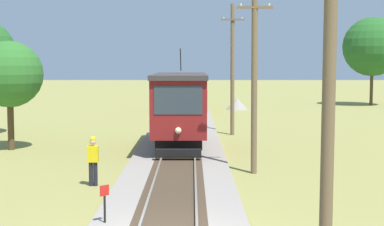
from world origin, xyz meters
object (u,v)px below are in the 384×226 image
freight_car (187,94)px  utility_pole_foreground (331,98)px  utility_pole_near_tram (256,77)px  trackside_signal_marker (107,204)px  track_worker (95,158)px  red_tram (182,106)px  tree_right_far (375,47)px  utility_pole_mid (235,68)px  tree_horizon (12,74)px  gravel_pile (239,104)px

freight_car → utility_pole_foreground: (3.05, -41.96, 2.20)m
freight_car → utility_pole_near_tram: utility_pole_near_tram is taller
trackside_signal_marker → track_worker: track_worker is taller
red_tram → trackside_signal_marker: 14.17m
tree_right_far → freight_car: bearing=-160.3°
utility_pole_near_tram → utility_pole_mid: utility_pole_mid is taller
red_tram → utility_pole_mid: utility_pole_mid is taller
red_tram → utility_pole_mid: (3.04, 6.27, 1.85)m
freight_car → tree_horizon: (-8.49, -23.38, 2.23)m
utility_pole_near_tram → red_tram: bearing=116.4°
utility_pole_near_tram → track_worker: 7.04m
utility_pole_mid → track_worker: bearing=-111.9°
track_worker → trackside_signal_marker: bearing=13.1°
freight_car → utility_pole_near_tram: size_ratio=0.70×
red_tram → trackside_signal_marker: size_ratio=7.24×
trackside_signal_marker → tree_right_far: bearing=65.0°
utility_pole_near_tram → track_worker: bearing=-157.7°
utility_pole_mid → gravel_pile: utility_pole_mid is taller
red_tram → utility_pole_mid: bearing=64.1°
utility_pole_mid → tree_right_far: tree_right_far is taller
trackside_signal_marker → tree_horizon: 15.84m
freight_car → trackside_signal_marker: freight_car is taller
gravel_pile → tree_right_far: tree_right_far is taller
track_worker → tree_horizon: 10.59m
utility_pole_mid → track_worker: 16.29m
utility_pole_foreground → tree_right_far: tree_right_far is taller
tree_horizon → freight_car: bearing=70.0°
utility_pole_near_tram → utility_pole_foreground: bearing=-90.0°
utility_pole_foreground → red_tram: bearing=99.3°
utility_pole_mid → gravel_pile: 19.06m
freight_car → utility_pole_near_tram: bearing=-84.1°
freight_car → trackside_signal_marker: bearing=-92.6°
gravel_pile → tree_horizon: (-13.28, -24.94, 3.24)m
utility_pole_foreground → utility_pole_mid: size_ratio=0.93×
gravel_pile → tree_horizon: tree_horizon is taller
gravel_pile → tree_horizon: 28.44m
trackside_signal_marker → gravel_pile: size_ratio=0.56×
utility_pole_mid → track_worker: size_ratio=4.43×
gravel_pile → freight_car: bearing=-161.9°
freight_car → tree_horizon: tree_horizon is taller
utility_pole_foreground → gravel_pile: (1.74, 43.53, -3.21)m
tree_right_far → trackside_signal_marker: bearing=-115.0°
utility_pole_mid → trackside_signal_marker: (-4.75, -20.25, -3.38)m
red_tram → gravel_pile: 25.43m
utility_pole_near_tram → gravel_pile: (1.74, 31.05, -3.26)m
red_tram → utility_pole_foreground: utility_pole_foreground is taller
track_worker → tree_horizon: (-5.57, 8.56, 2.80)m
gravel_pile → trackside_signal_marker: bearing=-99.5°
freight_car → utility_pole_near_tram: 29.73m
trackside_signal_marker → tree_horizon: bearing=115.9°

